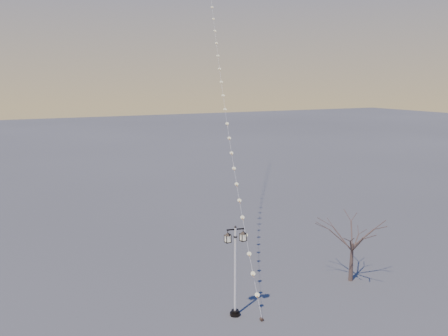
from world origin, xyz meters
TOP-DOWN VIEW (x-y plane):
  - ground at (0.00, 0.00)m, footprint 300.00×300.00m
  - street_lamp at (-2.24, 1.70)m, footprint 1.29×0.61m
  - bare_tree at (6.57, 2.42)m, footprint 2.77×2.77m
  - kite_train at (4.55, 16.81)m, footprint 12.20×33.16m

SIDE VIEW (x-z plane):
  - ground at x=0.00m, z-range 0.00..0.00m
  - street_lamp at x=-2.24m, z-range 0.27..5.40m
  - bare_tree at x=6.57m, z-range 0.89..5.49m
  - kite_train at x=4.55m, z-range -0.12..28.14m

